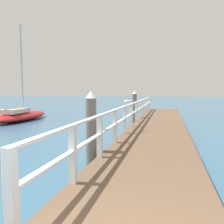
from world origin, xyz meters
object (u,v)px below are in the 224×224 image
seagull_foreground (127,102)px  boat_2 (21,115)px  dock_piling_near (91,131)px  dock_piling_far (134,108)px

seagull_foreground → boat_2: size_ratio=0.07×
dock_piling_near → dock_piling_far: 7.86m
seagull_foreground → dock_piling_near: bearing=-23.4°
dock_piling_near → boat_2: size_ratio=0.31×
dock_piling_near → boat_2: boat_2 is taller
dock_piling_near → dock_piling_far: same height
dock_piling_near → dock_piling_far: (0.00, 7.86, 0.00)m
dock_piling_far → boat_2: bearing=176.0°
boat_2 → dock_piling_near: bearing=-47.8°
seagull_foreground → boat_2: (-8.75, 5.17, -1.35)m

